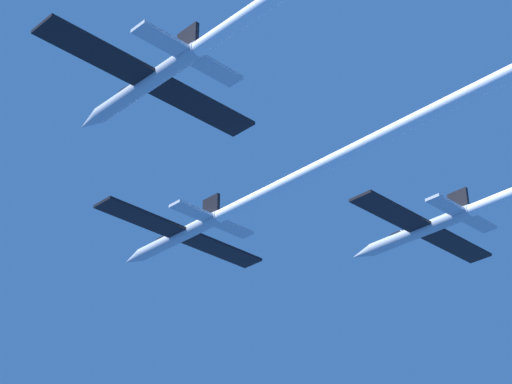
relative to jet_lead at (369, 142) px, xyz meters
The scene contains 1 object.
jet_lead is the anchor object (origin of this frame).
Camera 1 is at (-51.89, -64.51, -41.68)m, focal length 65.67 mm.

